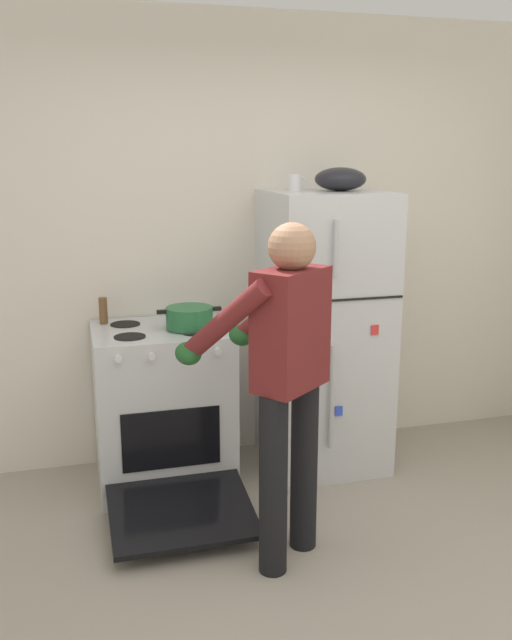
% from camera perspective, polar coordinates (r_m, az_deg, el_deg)
% --- Properties ---
extents(ground, '(8.00, 8.00, 0.00)m').
position_cam_1_polar(ground, '(3.04, 8.37, -24.66)').
color(ground, '#9E9384').
extents(kitchen_wall_back, '(6.00, 0.10, 2.70)m').
position_cam_1_polar(kitchen_wall_back, '(4.27, -1.52, 6.55)').
color(kitchen_wall_back, silver).
rests_on(kitchen_wall_back, ground).
extents(refrigerator, '(0.68, 0.72, 1.67)m').
position_cam_1_polar(refrigerator, '(4.14, 5.68, -0.98)').
color(refrigerator, silver).
rests_on(refrigerator, ground).
extents(stove_range, '(0.76, 1.23, 0.93)m').
position_cam_1_polar(stove_range, '(4.01, -7.76, -7.30)').
color(stove_range, silver).
rests_on(stove_range, ground).
extents(person_cook, '(0.69, 0.74, 1.60)m').
position_cam_1_polar(person_cook, '(3.08, 2.27, -3.74)').
color(person_cook, black).
rests_on(person_cook, ground).
extents(red_pot, '(0.36, 0.26, 0.12)m').
position_cam_1_polar(red_pot, '(3.84, -5.59, 0.22)').
color(red_pot, '#236638').
rests_on(red_pot, stove_range).
extents(coffee_mug, '(0.11, 0.08, 0.10)m').
position_cam_1_polar(coffee_mug, '(4.00, 3.29, 11.39)').
color(coffee_mug, silver).
rests_on(coffee_mug, refrigerator).
extents(pepper_mill, '(0.05, 0.05, 0.15)m').
position_cam_1_polar(pepper_mill, '(4.04, -12.65, 0.80)').
color(pepper_mill, brown).
rests_on(pepper_mill, stove_range).
extents(mixing_bowl, '(0.30, 0.30, 0.13)m').
position_cam_1_polar(mixing_bowl, '(4.04, 7.07, 11.61)').
color(mixing_bowl, black).
rests_on(mixing_bowl, refrigerator).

